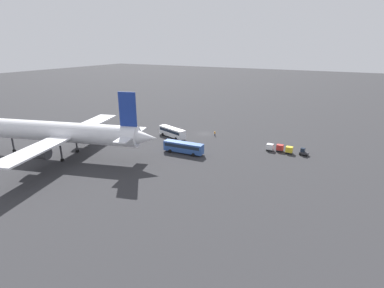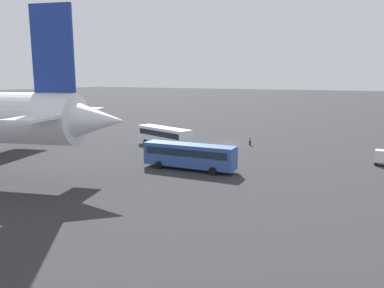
{
  "view_description": "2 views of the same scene",
  "coord_description": "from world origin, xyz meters",
  "px_view_note": "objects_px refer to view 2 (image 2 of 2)",
  "views": [
    {
      "loc": [
        -44.55,
        92.8,
        30.52
      ],
      "look_at": [
        -7.58,
        23.89,
        4.31
      ],
      "focal_mm": 28.0,
      "sensor_mm": 36.0,
      "label": 1
    },
    {
      "loc": [
        -25.51,
        62.2,
        11.67
      ],
      "look_at": [
        -1.69,
        17.43,
        2.61
      ],
      "focal_mm": 35.0,
      "sensor_mm": 36.0,
      "label": 2
    }
  ],
  "objects_px": {
    "worker_person": "(250,140)",
    "shuttle_bus_far": "(189,154)",
    "shuttle_bus_near": "(164,135)",
    "cargo_cart_white": "(383,157)"
  },
  "relations": [
    {
      "from": "shuttle_bus_near",
      "to": "worker_person",
      "type": "bearing_deg",
      "value": -126.47
    },
    {
      "from": "shuttle_bus_near",
      "to": "cargo_cart_white",
      "type": "distance_m",
      "value": 33.17
    },
    {
      "from": "shuttle_bus_near",
      "to": "shuttle_bus_far",
      "type": "relative_size",
      "value": 0.96
    },
    {
      "from": "worker_person",
      "to": "shuttle_bus_far",
      "type": "bearing_deg",
      "value": 87.1
    },
    {
      "from": "shuttle_bus_near",
      "to": "shuttle_bus_far",
      "type": "distance_m",
      "value": 16.4
    },
    {
      "from": "shuttle_bus_near",
      "to": "cargo_cart_white",
      "type": "bearing_deg",
      "value": -156.71
    },
    {
      "from": "cargo_cart_white",
      "to": "shuttle_bus_far",
      "type": "bearing_deg",
      "value": 33.08
    },
    {
      "from": "shuttle_bus_far",
      "to": "shuttle_bus_near",
      "type": "bearing_deg",
      "value": -49.38
    },
    {
      "from": "shuttle_bus_near",
      "to": "shuttle_bus_far",
      "type": "xyz_separation_m",
      "value": [
        -11.29,
        11.89,
        -0.02
      ]
    },
    {
      "from": "cargo_cart_white",
      "to": "shuttle_bus_near",
      "type": "bearing_deg",
      "value": 3.98
    }
  ]
}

